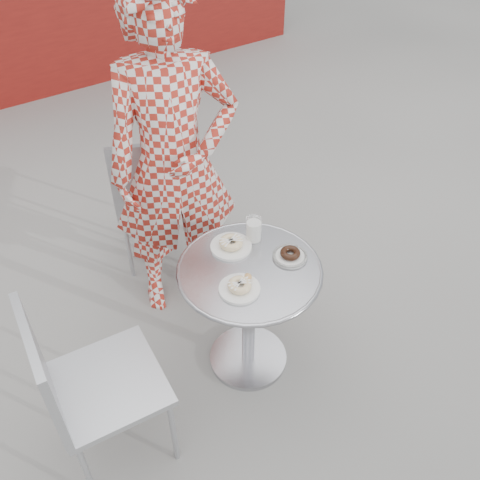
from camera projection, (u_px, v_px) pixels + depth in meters
ground at (249, 361)px, 2.84m from camera, size 60.00×60.00×0.00m
bistro_table at (249, 293)px, 2.52m from camera, size 0.67×0.67×0.68m
chair_far at (157, 219)px, 3.29m from camera, size 0.58×0.58×0.93m
chair_left at (111, 410)px, 2.31m from camera, size 0.48×0.48×0.93m
seated_person at (174, 166)px, 2.63m from camera, size 0.75×0.60×1.80m
plate_far at (231, 244)px, 2.50m from camera, size 0.19×0.19×0.05m
plate_near at (240, 286)px, 2.30m from camera, size 0.18×0.18×0.05m
plate_checker at (290, 255)px, 2.45m from camera, size 0.16×0.16×0.04m
milk_cup at (254, 230)px, 2.52m from camera, size 0.08×0.08×0.12m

